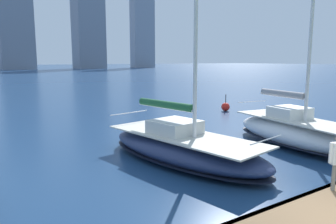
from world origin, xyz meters
TOP-DOWN VIEW (x-y plane):
  - sailboat_grey at (-6.76, -6.04)m, footprint 3.72×7.70m
  - sailboat_forest at (-0.66, -7.10)m, footprint 4.33×8.75m
  - channel_buoy at (-11.71, -16.15)m, footprint 0.70×0.70m

SIDE VIEW (x-z plane):
  - channel_buoy at x=-11.71m, z-range -0.34..1.06m
  - sailboat_forest at x=-0.66m, z-range -5.38..6.71m
  - sailboat_grey at x=-6.76m, z-range -5.09..6.62m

